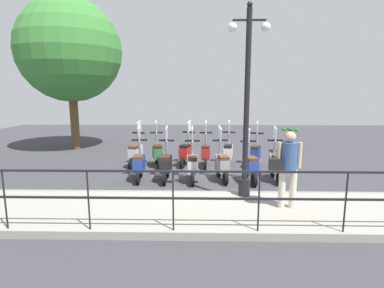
{
  "coord_description": "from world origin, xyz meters",
  "views": [
    {
      "loc": [
        -9.04,
        0.3,
        2.51
      ],
      "look_at": [
        0.2,
        0.5,
        0.9
      ],
      "focal_mm": 28.0,
      "sensor_mm": 36.0,
      "label": 1
    }
  ],
  "objects_px": {
    "scooter_far_4": "(157,152)",
    "scooter_near_0": "(276,164)",
    "scooter_far_1": "(228,152)",
    "scooter_far_0": "(255,153)",
    "pedestrian_with_bag": "(288,164)",
    "scooter_near_4": "(166,164)",
    "tree_large": "(70,51)",
    "scooter_near_5": "(139,164)",
    "scooter_far_2": "(206,153)",
    "scooter_far_3": "(186,152)",
    "potted_palm": "(289,143)",
    "scooter_near_1": "(250,166)",
    "scooter_near_3": "(193,165)",
    "scooter_far_5": "(136,153)",
    "scooter_near_2": "(222,164)",
    "lamp_post_near": "(246,115)"
  },
  "relations": [
    {
      "from": "lamp_post_near",
      "to": "scooter_near_0",
      "type": "distance_m",
      "value": 2.54
    },
    {
      "from": "pedestrian_with_bag",
      "to": "potted_palm",
      "type": "xyz_separation_m",
      "value": [
        6.36,
        -1.96,
        -0.63
      ]
    },
    {
      "from": "scooter_near_0",
      "to": "scooter_near_5",
      "type": "distance_m",
      "value": 3.91
    },
    {
      "from": "scooter_far_5",
      "to": "pedestrian_with_bag",
      "type": "bearing_deg",
      "value": -124.65
    },
    {
      "from": "scooter_near_0",
      "to": "scooter_far_0",
      "type": "bearing_deg",
      "value": 12.82
    },
    {
      "from": "scooter_near_0",
      "to": "scooter_near_3",
      "type": "xyz_separation_m",
      "value": [
        -0.13,
        2.37,
        0.0
      ]
    },
    {
      "from": "scooter_near_5",
      "to": "scooter_near_3",
      "type": "bearing_deg",
      "value": -98.8
    },
    {
      "from": "scooter_near_5",
      "to": "lamp_post_near",
      "type": "bearing_deg",
      "value": -125.83
    },
    {
      "from": "lamp_post_near",
      "to": "scooter_near_5",
      "type": "bearing_deg",
      "value": 59.16
    },
    {
      "from": "scooter_near_4",
      "to": "scooter_far_3",
      "type": "bearing_deg",
      "value": -15.28
    },
    {
      "from": "potted_palm",
      "to": "scooter_near_0",
      "type": "xyz_separation_m",
      "value": [
        -3.97,
        1.55,
        0.04
      ]
    },
    {
      "from": "lamp_post_near",
      "to": "scooter_near_1",
      "type": "xyz_separation_m",
      "value": [
        1.5,
        -0.39,
        -1.53
      ]
    },
    {
      "from": "scooter_far_3",
      "to": "pedestrian_with_bag",
      "type": "bearing_deg",
      "value": -135.1
    },
    {
      "from": "scooter_near_4",
      "to": "scooter_far_1",
      "type": "height_order",
      "value": "same"
    },
    {
      "from": "scooter_far_1",
      "to": "scooter_far_0",
      "type": "bearing_deg",
      "value": -95.09
    },
    {
      "from": "scooter_near_2",
      "to": "scooter_far_4",
      "type": "distance_m",
      "value": 2.64
    },
    {
      "from": "potted_palm",
      "to": "scooter_far_3",
      "type": "height_order",
      "value": "scooter_far_3"
    },
    {
      "from": "pedestrian_with_bag",
      "to": "scooter_near_2",
      "type": "bearing_deg",
      "value": 29.86
    },
    {
      "from": "scooter_near_3",
      "to": "scooter_near_5",
      "type": "xyz_separation_m",
      "value": [
        0.1,
        1.53,
        0.0
      ]
    },
    {
      "from": "scooter_far_1",
      "to": "pedestrian_with_bag",
      "type": "bearing_deg",
      "value": -160.8
    },
    {
      "from": "scooter_far_0",
      "to": "scooter_far_4",
      "type": "xyz_separation_m",
      "value": [
        0.08,
        3.3,
        0.0
      ]
    },
    {
      "from": "scooter_far_1",
      "to": "scooter_far_3",
      "type": "distance_m",
      "value": 1.44
    },
    {
      "from": "tree_large",
      "to": "scooter_far_3",
      "type": "relative_size",
      "value": 4.17
    },
    {
      "from": "scooter_far_4",
      "to": "scooter_near_0",
      "type": "bearing_deg",
      "value": -127.91
    },
    {
      "from": "potted_palm",
      "to": "scooter_far_0",
      "type": "bearing_deg",
      "value": 142.74
    },
    {
      "from": "scooter_near_1",
      "to": "lamp_post_near",
      "type": "bearing_deg",
      "value": 159.14
    },
    {
      "from": "scooter_near_0",
      "to": "scooter_far_4",
      "type": "xyz_separation_m",
      "value": [
        1.62,
        3.6,
        0.0
      ]
    },
    {
      "from": "scooter_near_4",
      "to": "scooter_far_2",
      "type": "relative_size",
      "value": 1.0
    },
    {
      "from": "scooter_near_0",
      "to": "scooter_near_5",
      "type": "bearing_deg",
      "value": 92.21
    },
    {
      "from": "tree_large",
      "to": "scooter_far_4",
      "type": "relative_size",
      "value": 4.17
    },
    {
      "from": "scooter_far_2",
      "to": "scooter_far_3",
      "type": "height_order",
      "value": "same"
    },
    {
      "from": "scooter_far_2",
      "to": "scooter_far_5",
      "type": "bearing_deg",
      "value": 94.75
    },
    {
      "from": "potted_palm",
      "to": "scooter_near_3",
      "type": "bearing_deg",
      "value": 136.25
    },
    {
      "from": "scooter_far_3",
      "to": "scooter_far_2",
      "type": "bearing_deg",
      "value": -84.03
    },
    {
      "from": "tree_large",
      "to": "scooter_near_5",
      "type": "distance_m",
      "value": 7.15
    },
    {
      "from": "potted_palm",
      "to": "scooter_near_0",
      "type": "height_order",
      "value": "scooter_near_0"
    },
    {
      "from": "scooter_near_1",
      "to": "scooter_far_3",
      "type": "distance_m",
      "value": 2.66
    },
    {
      "from": "scooter_near_0",
      "to": "scooter_far_2",
      "type": "height_order",
      "value": "same"
    },
    {
      "from": "scooter_near_1",
      "to": "scooter_near_2",
      "type": "bearing_deg",
      "value": 72.89
    },
    {
      "from": "scooter_near_2",
      "to": "scooter_far_3",
      "type": "bearing_deg",
      "value": 22.79
    },
    {
      "from": "scooter_near_0",
      "to": "scooter_near_5",
      "type": "height_order",
      "value": "same"
    },
    {
      "from": "scooter_far_0",
      "to": "scooter_far_4",
      "type": "height_order",
      "value": "same"
    },
    {
      "from": "scooter_near_2",
      "to": "pedestrian_with_bag",
      "type": "bearing_deg",
      "value": -163.5
    },
    {
      "from": "pedestrian_with_bag",
      "to": "scooter_far_0",
      "type": "height_order",
      "value": "pedestrian_with_bag"
    },
    {
      "from": "potted_palm",
      "to": "scooter_near_1",
      "type": "distance_m",
      "value": 4.75
    },
    {
      "from": "scooter_near_4",
      "to": "scooter_near_5",
      "type": "bearing_deg",
      "value": 86.58
    },
    {
      "from": "scooter_near_5",
      "to": "scooter_far_4",
      "type": "bearing_deg",
      "value": -15.46
    },
    {
      "from": "scooter_far_3",
      "to": "scooter_near_4",
      "type": "bearing_deg",
      "value": -178.93
    },
    {
      "from": "scooter_near_4",
      "to": "tree_large",
      "type": "bearing_deg",
      "value": 43.56
    },
    {
      "from": "scooter_near_0",
      "to": "scooter_far_4",
      "type": "distance_m",
      "value": 3.95
    }
  ]
}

